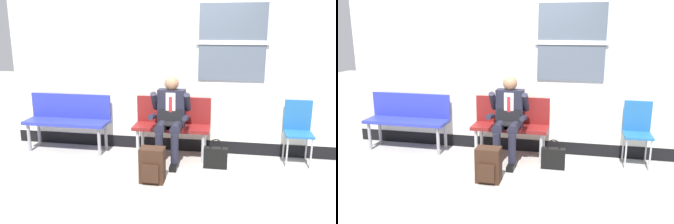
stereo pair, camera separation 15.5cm
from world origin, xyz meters
The scene contains 8 objects.
ground_plane centered at (0.00, 0.00, 0.00)m, with size 18.00×18.00×0.00m, color #9E9991.
station_wall centered at (0.01, 0.57, 1.38)m, with size 5.31×0.17×2.78m.
bench_with_person centered at (0.04, 0.29, 0.53)m, with size 1.14×0.42×0.90m.
bench_empty centered at (-1.64, 0.29, 0.53)m, with size 1.33×0.42×0.88m.
person_seated centered at (0.04, 0.10, 0.66)m, with size 0.57×0.70×1.24m.
backpack centered at (-0.06, -0.69, 0.22)m, with size 0.31×0.24×0.46m.
handbag centered at (0.71, -0.10, 0.16)m, with size 0.33×0.11×0.43m.
folding_chair centered at (1.86, 0.33, 0.55)m, with size 0.38×0.38×0.91m.
Camera 1 is at (0.86, -4.71, 1.95)m, focal length 37.26 mm.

